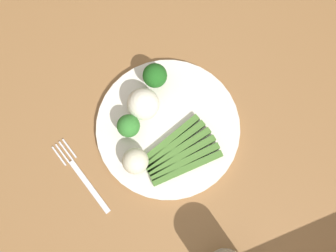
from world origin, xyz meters
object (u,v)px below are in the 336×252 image
broccoli_back_right (129,126)px  cauliflower_mid (145,103)px  cauliflower_right (135,161)px  dining_table (153,133)px  plate (168,128)px  fork (82,176)px  broccoli_near_center (155,76)px  asparagus_bundle (179,153)px

broccoli_back_right → cauliflower_mid: 0.05m
broccoli_back_right → cauliflower_right: size_ratio=1.08×
cauliflower_mid → cauliflower_right: 0.11m
dining_table → plate: plate is taller
plate → fork: (-0.19, -0.00, -0.01)m
plate → broccoli_near_center: broccoli_near_center is taller
broccoli_near_center → fork: size_ratio=0.34×
broccoli_near_center → cauliflower_mid: cauliflower_mid is taller
asparagus_bundle → cauliflower_mid: size_ratio=2.40×
asparagus_bundle → fork: (-0.18, 0.05, -0.02)m
asparagus_bundle → cauliflower_right: size_ratio=3.01×
plate → dining_table: bearing=127.8°
broccoli_near_center → plate: bearing=-103.6°
cauliflower_mid → fork: 0.18m
dining_table → plate: 0.12m
dining_table → fork: 0.20m
fork → asparagus_bundle: bearing=-116.5°
plate → cauliflower_right: 0.10m
dining_table → plate: bearing=-52.2°
plate → broccoli_near_center: (0.02, 0.09, 0.04)m
cauliflower_right → plate: bearing=21.0°
cauliflower_right → broccoli_near_center: bearing=49.1°
plate → fork: plate is taller
broccoli_back_right → fork: bearing=-165.6°
fork → broccoli_back_right: bearing=-85.4°
asparagus_bundle → broccoli_back_right: broccoli_back_right is taller
fork → broccoli_near_center: bearing=-75.7°
asparagus_bundle → cauliflower_mid: cauliflower_mid is taller
broccoli_near_center → cauliflower_right: 0.16m
cauliflower_right → fork: bearing=163.3°
broccoli_near_center → dining_table: bearing=-126.0°
plate → broccoli_near_center: bearing=76.4°
asparagus_bundle → dining_table: bearing=98.4°
cauliflower_right → cauliflower_mid: bearing=52.8°
broccoli_back_right → cauliflower_right: 0.06m
asparagus_bundle → fork: bearing=160.9°
cauliflower_mid → cauliflower_right: bearing=-127.2°
broccoli_back_right → cauliflower_mid: cauliflower_mid is taller
plate → cauliflower_right: cauliflower_right is taller
cauliflower_mid → cauliflower_right: cauliflower_mid is taller
broccoli_back_right → cauliflower_mid: size_ratio=0.86×
plate → fork: bearing=-179.4°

